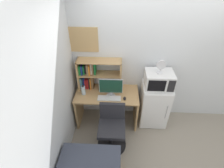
% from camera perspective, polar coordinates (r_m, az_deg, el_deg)
% --- Properties ---
extents(wall_back, '(6.40, 0.04, 2.60)m').
position_cam_1_polar(wall_back, '(3.42, 21.76, 6.84)').
color(wall_back, silver).
rests_on(wall_back, ground_plane).
extents(wall_left, '(0.04, 4.40, 2.60)m').
position_cam_1_polar(wall_left, '(2.16, -23.56, -13.19)').
color(wall_left, silver).
rests_on(wall_left, ground_plane).
extents(desk, '(1.22, 0.61, 0.76)m').
position_cam_1_polar(desk, '(3.42, -1.66, -6.21)').
color(desk, tan).
rests_on(desk, ground_plane).
extents(hutch_bookshelf, '(0.83, 0.27, 0.62)m').
position_cam_1_polar(hutch_bookshelf, '(3.26, -6.43, 3.50)').
color(hutch_bookshelf, tan).
rests_on(hutch_bookshelf, desk).
extents(monitor, '(0.44, 0.17, 0.39)m').
position_cam_1_polar(monitor, '(3.07, -0.41, -1.08)').
color(monitor, '#B7B7BC').
rests_on(monitor, desk).
extents(keyboard, '(0.43, 0.14, 0.02)m').
position_cam_1_polar(keyboard, '(3.14, -0.97, -4.87)').
color(keyboard, silver).
rests_on(keyboard, desk).
extents(computer_mouse, '(0.05, 0.09, 0.04)m').
position_cam_1_polar(computer_mouse, '(3.13, 4.31, -4.89)').
color(computer_mouse, black).
rests_on(computer_mouse, desk).
extents(water_bottle, '(0.08, 0.08, 0.20)m').
position_cam_1_polar(water_bottle, '(3.24, -9.68, -2.10)').
color(water_bottle, silver).
rests_on(water_bottle, desk).
extents(mini_fridge, '(0.54, 0.51, 0.94)m').
position_cam_1_polar(mini_fridge, '(3.56, 14.01, -6.73)').
color(mini_fridge, white).
rests_on(mini_fridge, ground_plane).
extents(microwave, '(0.50, 0.40, 0.30)m').
position_cam_1_polar(microwave, '(3.19, 15.59, 1.45)').
color(microwave, silver).
rests_on(microwave, mini_fridge).
extents(desk_fan, '(0.17, 0.11, 0.25)m').
position_cam_1_polar(desk_fan, '(3.03, 16.32, 5.87)').
color(desk_fan, silver).
rests_on(desk_fan, microwave).
extents(desk_chair, '(0.54, 0.54, 0.87)m').
position_cam_1_polar(desk_chair, '(3.14, -0.05, -15.11)').
color(desk_chair, black).
rests_on(desk_chair, ground_plane).
extents(wall_corkboard, '(0.57, 0.02, 0.45)m').
position_cam_1_polar(wall_corkboard, '(3.10, -10.16, 14.52)').
color(wall_corkboard, tan).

